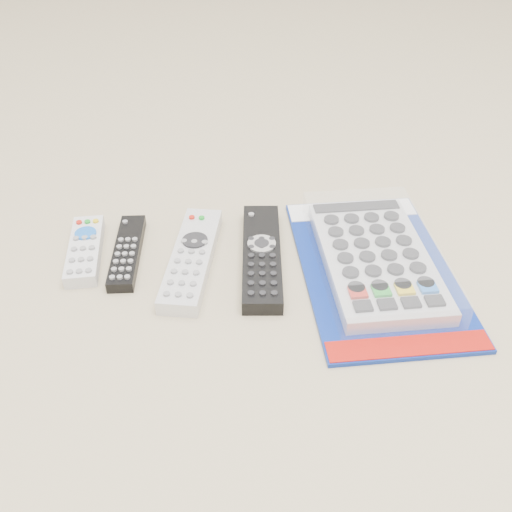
{
  "coord_description": "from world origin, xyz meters",
  "views": [
    {
      "loc": [
        -0.03,
        -0.64,
        0.53
      ],
      "look_at": [
        0.03,
        0.0,
        0.01
      ],
      "focal_mm": 40.0,
      "sensor_mm": 36.0,
      "label": 1
    }
  ],
  "objects": [
    {
      "name": "remote_large_black",
      "position": [
        0.04,
        0.0,
        0.01
      ],
      "size": [
        0.08,
        0.23,
        0.03
      ],
      "rotation": [
        0.0,
        0.0,
        -0.1
      ],
      "color": "black",
      "rests_on": "ground"
    },
    {
      "name": "remote_silver_dvd",
      "position": [
        -0.06,
        0.01,
        0.01
      ],
      "size": [
        0.1,
        0.23,
        0.03
      ],
      "rotation": [
        0.0,
        0.0,
        -0.2
      ],
      "color": "silver",
      "rests_on": "ground"
    },
    {
      "name": "remote_slim_black",
      "position": [
        -0.15,
        0.04,
        0.01
      ],
      "size": [
        0.05,
        0.17,
        0.02
      ],
      "rotation": [
        0.0,
        0.0,
        -0.05
      ],
      "color": "black",
      "rests_on": "ground"
    },
    {
      "name": "remote_small_grey",
      "position": [
        -0.21,
        0.05,
        0.01
      ],
      "size": [
        0.05,
        0.15,
        0.02
      ],
      "rotation": [
        0.0,
        0.0,
        0.04
      ],
      "color": "#BCBCBE",
      "rests_on": "ground"
    },
    {
      "name": "jumbo_remote_packaged",
      "position": [
        0.2,
        -0.03,
        0.02
      ],
      "size": [
        0.21,
        0.34,
        0.05
      ],
      "rotation": [
        0.0,
        0.0,
        0.01
      ],
      "color": "navy",
      "rests_on": "ground"
    }
  ]
}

